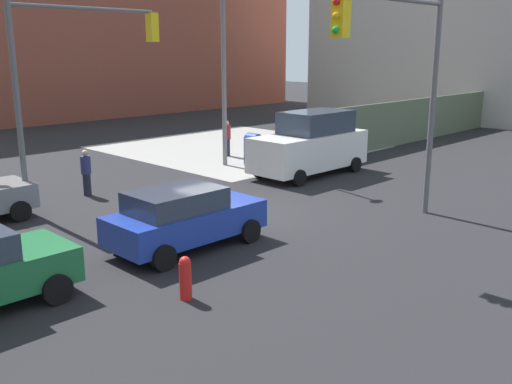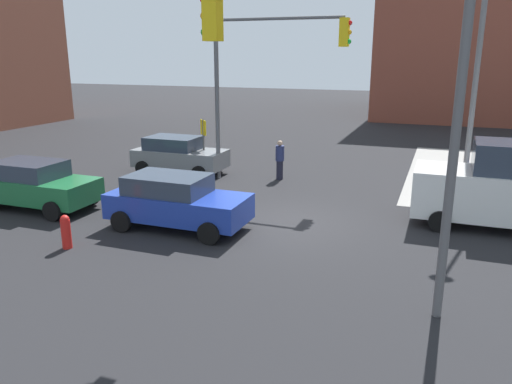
% 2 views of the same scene
% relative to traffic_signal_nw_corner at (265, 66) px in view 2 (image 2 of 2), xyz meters
% --- Properties ---
extents(ground_plane, '(120.00, 120.00, 0.00)m').
position_rel_traffic_signal_nw_corner_xyz_m(ground_plane, '(2.42, -4.50, -4.63)').
color(ground_plane, black).
extents(traffic_signal_nw_corner, '(5.47, 0.36, 6.50)m').
position_rel_traffic_signal_nw_corner_xyz_m(traffic_signal_nw_corner, '(0.00, 0.00, 0.00)').
color(traffic_signal_nw_corner, '#59595B').
rests_on(traffic_signal_nw_corner, ground).
extents(traffic_signal_se_corner, '(5.21, 0.36, 6.50)m').
position_rel_traffic_signal_nw_corner_xyz_m(traffic_signal_se_corner, '(4.94, -9.00, -0.02)').
color(traffic_signal_se_corner, '#59595B').
rests_on(traffic_signal_se_corner, ground).
extents(street_lamp_corner, '(0.88, 2.63, 8.00)m').
position_rel_traffic_signal_nw_corner_xyz_m(street_lamp_corner, '(7.54, 0.94, 0.07)').
color(street_lamp_corner, slate).
rests_on(street_lamp_corner, ground).
extents(warning_sign_two_way, '(0.48, 0.48, 2.40)m').
position_rel_traffic_signal_nw_corner_xyz_m(warning_sign_two_way, '(-2.98, 0.46, -2.99)').
color(warning_sign_two_way, '#4C4C4C').
rests_on(warning_sign_two_way, ground).
extents(mailbox_blue, '(0.56, 0.64, 1.43)m').
position_rel_traffic_signal_nw_corner_xyz_m(mailbox_blue, '(8.62, 0.50, -3.87)').
color(mailbox_blue, navy).
rests_on(mailbox_blue, ground).
extents(fire_hydrant, '(0.26, 0.26, 0.94)m').
position_rel_traffic_signal_nw_corner_xyz_m(fire_hydrant, '(-2.58, -8.70, -4.14)').
color(fire_hydrant, red).
rests_on(fire_hydrant, ground).
extents(sedan_gray, '(4.01, 2.02, 1.62)m').
position_rel_traffic_signal_nw_corner_xyz_m(sedan_gray, '(-4.08, 0.16, -3.79)').
color(sedan_gray, slate).
rests_on(sedan_gray, ground).
extents(sedan_green, '(4.08, 2.02, 1.62)m').
position_rel_traffic_signal_nw_corner_xyz_m(sedan_green, '(-6.06, -6.11, -3.79)').
color(sedan_green, '#1E6638').
rests_on(sedan_green, ground).
extents(coupe_blue, '(4.22, 2.02, 1.62)m').
position_rel_traffic_signal_nw_corner_xyz_m(coupe_blue, '(-0.61, -6.18, -3.79)').
color(coupe_blue, '#1E389E').
rests_on(coupe_blue, ground).
extents(pedestrian_crossing, '(0.36, 0.36, 1.74)m').
position_rel_traffic_signal_nw_corner_xyz_m(pedestrian_crossing, '(9.22, 2.90, -3.73)').
color(pedestrian_crossing, maroon).
rests_on(pedestrian_crossing, ground).
extents(pedestrian_waiting, '(0.36, 0.36, 1.65)m').
position_rel_traffic_signal_nw_corner_xyz_m(pedestrian_waiting, '(0.42, 0.70, -3.78)').
color(pedestrian_waiting, navy).
rests_on(pedestrian_waiting, ground).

